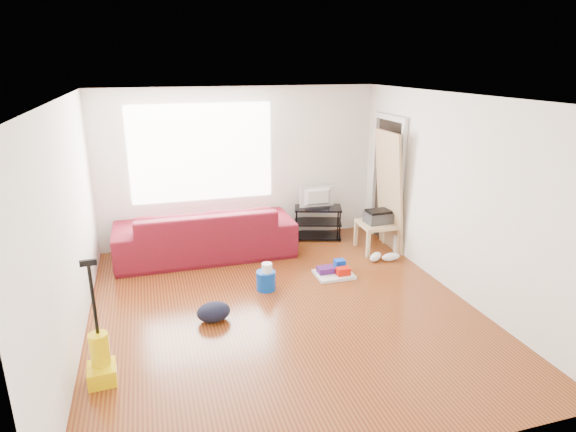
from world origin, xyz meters
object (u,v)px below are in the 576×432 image
object	(u,v)px
tv_stand	(318,222)
side_table	(377,227)
sofa	(206,255)
vacuum	(101,359)
cleaning_tray	(335,272)
backpack	(214,320)
bucket	(266,289)

from	to	relation	value
tv_stand	side_table	bearing A→B (deg)	-30.99
sofa	vacuum	world-z (taller)	vacuum
tv_stand	cleaning_tray	bearing A→B (deg)	-83.13
backpack	bucket	bearing A→B (deg)	29.19
side_table	backpack	distance (m)	3.17
sofa	backpack	size ratio (longest dim) A/B	6.79
cleaning_tray	sofa	bearing A→B (deg)	142.66
sofa	backpack	world-z (taller)	sofa
backpack	tv_stand	bearing A→B (deg)	38.64
cleaning_tray	backpack	xyz separation A→B (m)	(-1.80, -0.75, -0.06)
bucket	backpack	world-z (taller)	bucket
cleaning_tray	backpack	size ratio (longest dim) A/B	1.32
side_table	backpack	world-z (taller)	side_table
sofa	tv_stand	world-z (taller)	tv_stand
sofa	backpack	distance (m)	2.00
sofa	vacuum	size ratio (longest dim) A/B	2.22
backpack	vacuum	distance (m)	1.42
sofa	vacuum	bearing A→B (deg)	64.55
cleaning_tray	backpack	bearing A→B (deg)	-157.43
sofa	backpack	bearing A→B (deg)	85.19
tv_stand	side_table	world-z (taller)	tv_stand
side_table	vacuum	size ratio (longest dim) A/B	0.48
side_table	cleaning_tray	world-z (taller)	side_table
sofa	cleaning_tray	distance (m)	2.05
sofa	tv_stand	xyz separation A→B (m)	(1.92, 0.27, 0.28)
sofa	cleaning_tray	bearing A→B (deg)	142.66
backpack	vacuum	size ratio (longest dim) A/B	0.33
vacuum	sofa	bearing A→B (deg)	60.95
sofa	side_table	size ratio (longest dim) A/B	4.58
sofa	bucket	size ratio (longest dim) A/B	10.54
sofa	cleaning_tray	world-z (taller)	sofa
bucket	vacuum	xyz separation A→B (m)	(-1.93, -1.39, 0.22)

